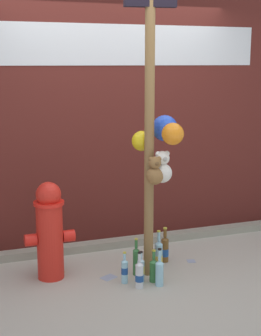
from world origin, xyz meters
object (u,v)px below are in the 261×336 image
fire_hydrant (50,230)px  bottle_7 (165,249)px  bottle_1 (154,269)px  bottle_3 (125,270)px  bottle_5 (159,272)px  bottle_2 (136,260)px  bottle_6 (158,255)px  bottle_0 (141,269)px  memorial_post (156,114)px  bottle_4 (139,275)px

fire_hydrant → bottle_7: fire_hydrant is taller
bottle_1 → bottle_3: size_ratio=1.03×
bottle_5 → bottle_2: bearing=111.5°
bottle_6 → fire_hydrant: bearing=172.7°
fire_hydrant → bottle_7: (1.12, -0.00, -0.32)m
bottle_2 → bottle_7: (0.37, 0.20, -0.01)m
fire_hydrant → bottle_5: bearing=-29.6°
fire_hydrant → bottle_0: 0.88m
memorial_post → bottle_3: (-0.33, -0.11, -1.36)m
fire_hydrant → bottle_3: (0.59, -0.33, -0.33)m
bottle_0 → bottle_6: bottle_6 is taller
fire_hydrant → bottle_0: bearing=-26.5°
memorial_post → bottle_7: bearing=47.8°
bottle_0 → bottle_1: bottle_1 is taller
bottle_5 → bottle_7: bearing=61.7°
bottle_2 → bottle_3: bearing=-140.3°
bottle_0 → bottle_1: size_ratio=0.97×
memorial_post → bottle_4: (-0.24, -0.25, -1.35)m
bottle_0 → bottle_4: size_ratio=0.87×
bottle_1 → bottle_5: (0.02, -0.09, 0.01)m
bottle_1 → bottle_5: bottle_5 is taller
bottle_4 → bottle_7: size_ratio=0.94×
fire_hydrant → memorial_post: bearing=-13.8°
bottle_5 → bottle_6: size_ratio=0.92×
bottle_7 → memorial_post: bearing=-132.2°
bottle_1 → bottle_0: bearing=165.7°
bottle_0 → bottle_6: (0.27, 0.24, 0.02)m
bottle_2 → memorial_post: bearing=-7.1°
bottle_4 → bottle_7: 0.65m
memorial_post → bottle_5: bearing=-102.5°
bottle_0 → bottle_5: size_ratio=0.84×
fire_hydrant → bottle_6: size_ratio=2.39×
bottle_0 → bottle_7: size_ratio=0.82×
bottle_4 → bottle_6: size_ratio=0.88×
memorial_post → bottle_3: memorial_post is taller
bottle_3 → bottle_6: bearing=26.7°
bottle_1 → bottle_6: bottle_6 is taller
bottle_2 → bottle_5: (0.11, -0.28, -0.01)m
bottle_6 → bottle_3: bearing=-153.3°
memorial_post → bottle_5: 1.37m
fire_hydrant → bottle_0: fire_hydrant is taller
fire_hydrant → bottle_1: 0.99m
bottle_6 → bottle_1: bearing=-120.6°
bottle_2 → bottle_5: bottle_2 is taller
fire_hydrant → bottle_3: size_ratio=3.08×
bottle_0 → bottle_4: 0.12m
memorial_post → bottle_5: memorial_post is taller
memorial_post → bottle_5: size_ratio=7.97×
bottle_7 → bottle_2: bearing=-151.5°
bottle_2 → bottle_7: bearing=28.5°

